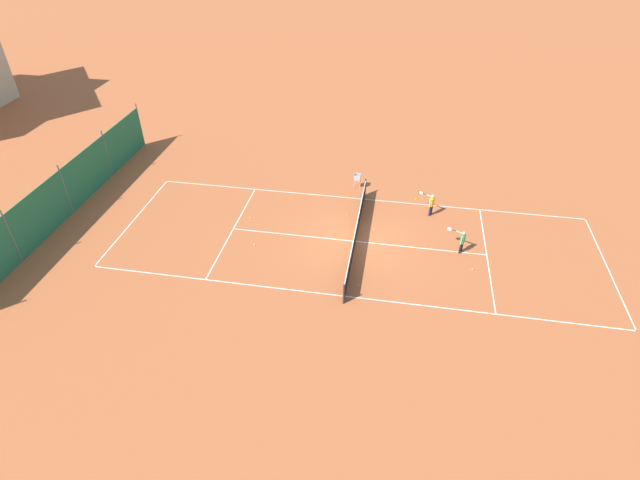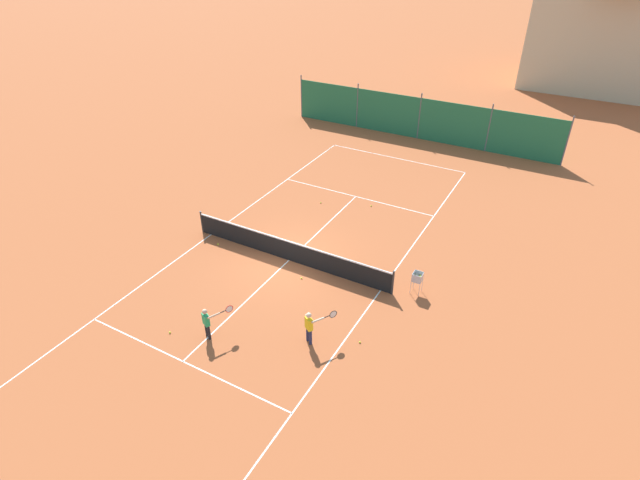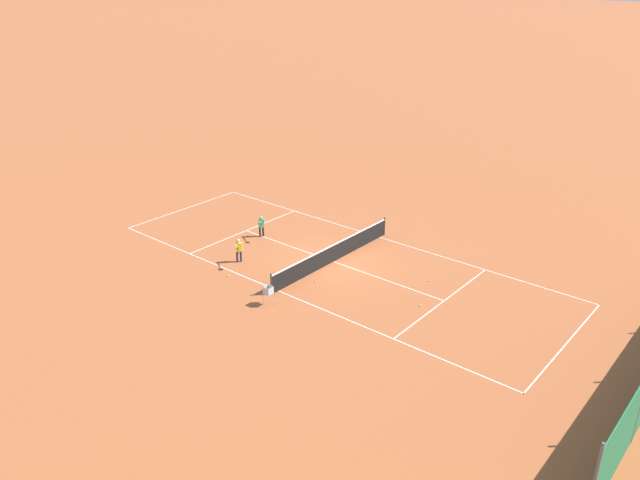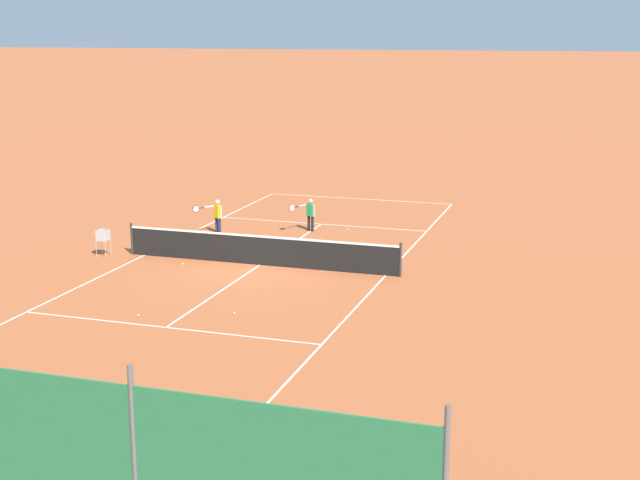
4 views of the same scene
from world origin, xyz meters
TOP-DOWN VIEW (x-y plane):
  - ground_plane at (0.00, 0.00)m, footprint 600.00×600.00m
  - court_line_markings at (0.00, 0.00)m, footprint 8.25×23.85m
  - tennis_net at (0.00, 0.00)m, footprint 9.18×0.08m
  - player_far_service at (3.13, -3.65)m, footprint 0.85×0.87m
  - player_near_baseline at (0.04, -5.10)m, footprint 0.76×0.90m
  - tennis_ball_by_net_right at (2.33, 0.75)m, footprint 0.07×0.07m
  - tennis_ball_service_box at (-3.30, -0.51)m, footprint 0.07×0.07m
  - tennis_ball_mid_court at (-1.22, 4.91)m, footprint 0.07×0.07m
  - tennis_ball_far_corner at (4.59, -2.91)m, footprint 0.07×0.07m
  - tennis_ball_near_corner at (1.10, -0.84)m, footprint 0.07×0.07m
  - tennis_ball_alley_right at (-1.27, -5.63)m, footprint 0.07×0.07m
  - tennis_ball_by_net_left at (1.10, 5.83)m, footprint 0.07×0.07m
  - ball_hopper at (5.31, 0.55)m, footprint 0.36×0.36m

SIDE VIEW (x-z plane):
  - ground_plane at x=0.00m, z-range 0.00..0.00m
  - court_line_markings at x=0.00m, z-range 0.00..0.01m
  - tennis_ball_by_net_right at x=2.33m, z-range 0.00..0.07m
  - tennis_ball_service_box at x=-3.30m, z-range 0.00..0.07m
  - tennis_ball_mid_court at x=-1.22m, z-range 0.00..0.07m
  - tennis_ball_far_corner at x=4.59m, z-range 0.00..0.07m
  - tennis_ball_near_corner at x=1.10m, z-range 0.00..0.07m
  - tennis_ball_alley_right at x=-1.27m, z-range 0.00..0.07m
  - tennis_ball_by_net_left at x=1.10m, z-range 0.00..0.07m
  - tennis_net at x=0.00m, z-range -0.03..1.03m
  - ball_hopper at x=5.31m, z-range 0.21..1.10m
  - player_near_baseline at x=0.04m, z-range 0.10..1.32m
  - player_far_service at x=3.13m, z-range 0.11..1.37m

